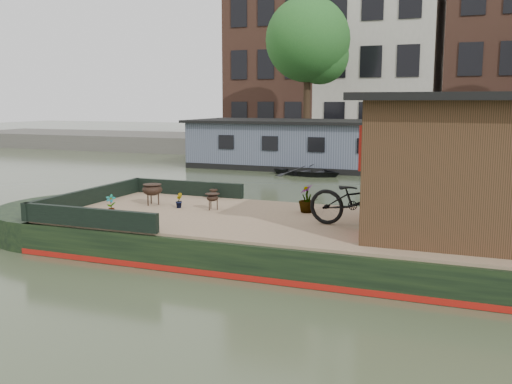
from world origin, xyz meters
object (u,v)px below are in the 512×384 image
(potted_plant_a, at_px, (111,204))
(dinghy, at_px, (308,168))
(bicycle, at_px, (360,200))
(brazier_rear, at_px, (152,194))
(brazier_front, at_px, (212,202))
(cabin, at_px, (480,164))

(potted_plant_a, distance_m, dinghy, 12.26)
(bicycle, height_order, brazier_rear, bicycle)
(potted_plant_a, xyz_separation_m, brazier_rear, (0.25, 1.19, 0.04))
(brazier_rear, bearing_deg, dinghy, 88.03)
(potted_plant_a, bearing_deg, bicycle, 6.41)
(dinghy, bearing_deg, potted_plant_a, -170.68)
(bicycle, xyz_separation_m, potted_plant_a, (-5.02, -0.56, -0.32))
(potted_plant_a, bearing_deg, brazier_rear, 78.05)
(brazier_front, height_order, dinghy, brazier_front)
(potted_plant_a, distance_m, brazier_rear, 1.22)
(bicycle, height_order, brazier_front, bicycle)
(cabin, height_order, dinghy, cabin)
(potted_plant_a, height_order, brazier_rear, brazier_rear)
(cabin, distance_m, bicycle, 2.12)
(brazier_front, xyz_separation_m, brazier_rear, (-1.50, 0.04, 0.06))
(cabin, bearing_deg, brazier_rear, 176.12)
(cabin, xyz_separation_m, bicycle, (-1.99, -0.17, -0.71))
(potted_plant_a, xyz_separation_m, brazier_front, (1.76, 1.15, -0.02))
(cabin, relative_size, potted_plant_a, 10.09)
(potted_plant_a, bearing_deg, brazier_front, 33.21)
(potted_plant_a, xyz_separation_m, dinghy, (0.63, 12.23, -0.56))
(potted_plant_a, height_order, dinghy, potted_plant_a)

